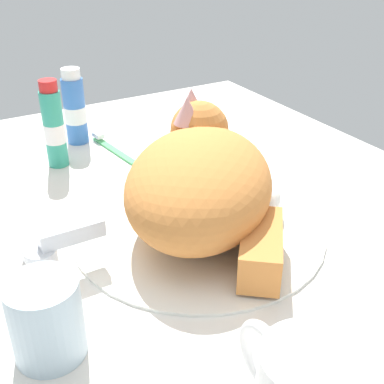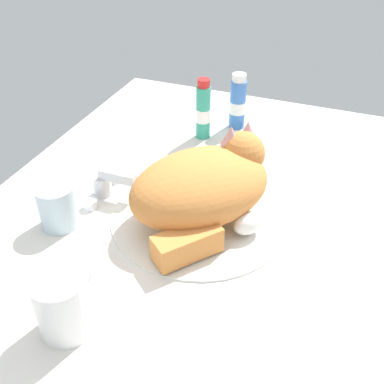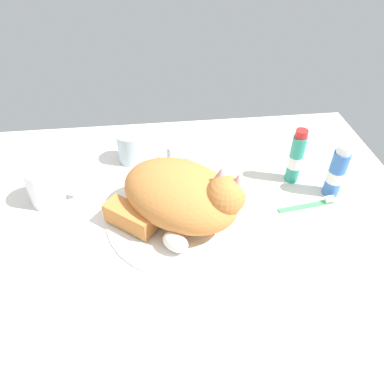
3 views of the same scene
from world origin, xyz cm
name	(u,v)px [view 3 (image 3 of 3)]	position (x,y,z in cm)	size (l,w,h in cm)	color
ground_plane	(181,222)	(0.00, 0.00, -1.50)	(110.00, 82.50, 3.00)	silver
sink_basin	(181,216)	(0.00, 0.00, 0.41)	(32.68, 32.68, 0.82)	silver
faucet	(174,157)	(0.00, 19.33, 2.59)	(12.33, 9.19, 6.14)	silver
cat	(183,196)	(0.54, -0.72, 7.05)	(32.58, 30.63, 14.66)	#D17F3D
coffee_mug	(46,185)	(-29.68, 8.69, 4.82)	(11.92, 7.52, 9.64)	white
rinse_cup	(131,147)	(-11.00, 22.73, 4.09)	(6.75, 6.75, 8.18)	silver
toothpaste_bottle	(296,158)	(28.77, 9.98, 6.70)	(3.39, 3.39, 14.34)	teal
mouthwash_bottle	(337,172)	(36.47, 4.02, 6.30)	(3.92, 3.92, 13.52)	#3870C6
toothbrush	(310,204)	(30.05, 0.09, 0.53)	(13.72, 3.06, 1.60)	#4CB266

